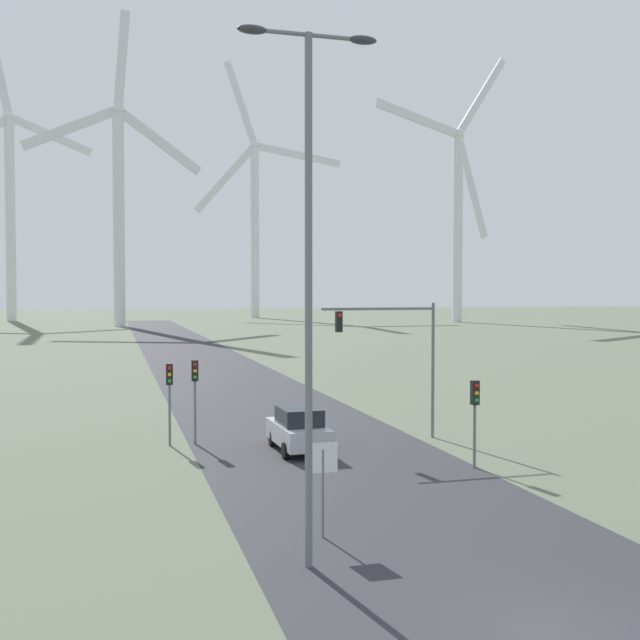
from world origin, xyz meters
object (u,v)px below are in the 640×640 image
Objects in this scene: traffic_light_mast_overhead at (395,341)px; wind_turbine_center at (119,192)px; traffic_light_post_near_right at (475,404)px; traffic_light_post_mid_left at (195,383)px; wind_turbine_far_right at (458,202)px; traffic_light_post_near_left at (169,386)px; wind_turbine_left at (10,196)px; wind_turbine_right at (255,209)px; stop_sign_near at (323,471)px; streetlamp at (309,244)px; car_approaching at (299,429)px.

traffic_light_mast_overhead is 122.22m from wind_turbine_center.
traffic_light_mast_overhead is at bearing 98.91° from traffic_light_post_near_right.
traffic_light_post_mid_left is at bearing 171.23° from traffic_light_mast_overhead.
traffic_light_post_near_left is at bearing -120.87° from wind_turbine_far_right.
wind_turbine_center is (23.77, -34.46, -2.71)m from wind_turbine_left.
wind_turbine_left is 1.00× the size of wind_turbine_right.
stop_sign_near is 13.59m from traffic_light_post_near_left.
stop_sign_near is 0.72× the size of traffic_light_post_near_left.
streetlamp is at bearing -100.20° from wind_turbine_right.
wind_turbine_far_right is at bearing 61.43° from car_approaching.
streetlamp is at bearing -102.84° from car_approaching.
stop_sign_near is at bearing -77.07° from traffic_light_post_near_left.
wind_turbine_far_right is (38.17, -40.29, -1.48)m from wind_turbine_right.
wind_turbine_center reaches higher than traffic_light_post_mid_left.
traffic_light_post_near_right is at bearing 38.74° from stop_sign_near.
wind_turbine_center is (-11.51, 125.65, 23.75)m from traffic_light_post_near_right.
car_approaching is 0.07× the size of wind_turbine_far_right.
traffic_light_post_mid_left is at bearing 143.07° from traffic_light_post_near_right.
stop_sign_near is at bearing -141.26° from traffic_light_post_near_right.
wind_turbine_center reaches higher than traffic_light_post_near_right.
traffic_light_mast_overhead is 0.10× the size of wind_turbine_far_right.
wind_turbine_left is at bearing 100.80° from car_approaching.
stop_sign_near is at bearing -117.29° from wind_turbine_far_right.
wind_turbine_left is (-35.27, 160.11, 26.45)m from traffic_light_post_near_right.
streetlamp reaches higher than traffic_light_post_mid_left.
wind_turbine_far_right is (71.92, 120.31, 24.17)m from traffic_light_post_near_left.
traffic_light_post_mid_left is 0.06× the size of wind_turbine_center.
wind_turbine_right is 55.52m from wind_turbine_far_right.
traffic_light_mast_overhead is at bearing -77.44° from wind_turbine_left.
traffic_light_post_near_right is 6.24m from traffic_light_mast_overhead.
wind_turbine_right reaches higher than streetlamp.
stop_sign_near is at bearing -81.59° from traffic_light_post_mid_left.
car_approaching is 123.83m from wind_turbine_center.
stop_sign_near is 0.70× the size of traffic_light_post_mid_left.
wind_turbine_right is (33.75, 160.60, 25.65)m from traffic_light_post_near_left.
traffic_light_mast_overhead is (8.62, -1.33, 1.72)m from traffic_light_post_mid_left.
traffic_light_post_mid_left reaches higher than traffic_light_post_near_left.
traffic_light_post_near_left is at bearing 102.93° from stop_sign_near.
streetlamp is at bearing -136.54° from traffic_light_post_near_right.
traffic_light_mast_overhead is 1.46× the size of car_approaching.
traffic_light_post_near_left is 9.95m from traffic_light_mast_overhead.
wind_turbine_far_right is (70.84, 120.27, 24.08)m from traffic_light_post_mid_left.
traffic_light_post_near_left is at bearing -101.87° from wind_turbine_right.
traffic_light_post_near_right is 11.94m from traffic_light_post_mid_left.
wind_turbine_right is at bearing 7.44° from wind_turbine_left.
traffic_light_mast_overhead reaches higher than traffic_light_post_near_right.
streetlamp is 153.59m from wind_turbine_far_right.
stop_sign_near is at bearing -88.29° from wind_turbine_center.
stop_sign_near is at bearing -80.54° from wind_turbine_left.
streetlamp is at bearing -86.03° from traffic_light_post_mid_left.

